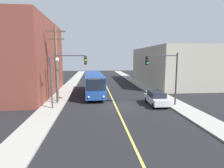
{
  "coord_description": "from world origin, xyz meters",
  "views": [
    {
      "loc": [
        -2.53,
        -20.85,
        5.6
      ],
      "look_at": [
        0.0,
        4.21,
        2.0
      ],
      "focal_mm": 29.55,
      "sensor_mm": 36.0,
      "label": 1
    }
  ],
  "objects_px": {
    "traffic_signal_right_corner": "(164,69)",
    "street_lamp_left": "(53,75)",
    "traffic_signal_left_corner": "(69,69)",
    "city_bus": "(94,83)",
    "parked_car_silver": "(156,98)",
    "utility_pole_near": "(57,61)"
  },
  "relations": [
    {
      "from": "utility_pole_near",
      "to": "street_lamp_left",
      "type": "distance_m",
      "value": 3.75
    },
    {
      "from": "traffic_signal_right_corner",
      "to": "traffic_signal_left_corner",
      "type": "bearing_deg",
      "value": 168.85
    },
    {
      "from": "utility_pole_near",
      "to": "traffic_signal_left_corner",
      "type": "xyz_separation_m",
      "value": [
        1.65,
        -1.22,
        -0.94
      ]
    },
    {
      "from": "traffic_signal_right_corner",
      "to": "street_lamp_left",
      "type": "bearing_deg",
      "value": -179.68
    },
    {
      "from": "traffic_signal_left_corner",
      "to": "street_lamp_left",
      "type": "bearing_deg",
      "value": -122.75
    },
    {
      "from": "parked_car_silver",
      "to": "traffic_signal_left_corner",
      "type": "distance_m",
      "value": 10.96
    },
    {
      "from": "utility_pole_near",
      "to": "parked_car_silver",
      "type": "bearing_deg",
      "value": -13.13
    },
    {
      "from": "city_bus",
      "to": "street_lamp_left",
      "type": "xyz_separation_m",
      "value": [
        -4.31,
        -7.73,
        1.92
      ]
    },
    {
      "from": "utility_pole_near",
      "to": "traffic_signal_left_corner",
      "type": "height_order",
      "value": "utility_pole_near"
    },
    {
      "from": "parked_car_silver",
      "to": "traffic_signal_right_corner",
      "type": "relative_size",
      "value": 0.74
    },
    {
      "from": "city_bus",
      "to": "street_lamp_left",
      "type": "relative_size",
      "value": 2.22
    },
    {
      "from": "parked_car_silver",
      "to": "traffic_signal_right_corner",
      "type": "xyz_separation_m",
      "value": [
        0.54,
        -0.57,
        3.46
      ]
    },
    {
      "from": "utility_pole_near",
      "to": "traffic_signal_right_corner",
      "type": "distance_m",
      "value": 12.95
    },
    {
      "from": "traffic_signal_right_corner",
      "to": "street_lamp_left",
      "type": "height_order",
      "value": "traffic_signal_right_corner"
    },
    {
      "from": "utility_pole_near",
      "to": "street_lamp_left",
      "type": "relative_size",
      "value": 1.68
    },
    {
      "from": "utility_pole_near",
      "to": "traffic_signal_right_corner",
      "type": "bearing_deg",
      "value": -15.05
    },
    {
      "from": "city_bus",
      "to": "parked_car_silver",
      "type": "relative_size",
      "value": 2.76
    },
    {
      "from": "parked_car_silver",
      "to": "traffic_signal_left_corner",
      "type": "xyz_separation_m",
      "value": [
        -10.28,
        1.56,
        3.46
      ]
    },
    {
      "from": "traffic_signal_left_corner",
      "to": "street_lamp_left",
      "type": "xyz_separation_m",
      "value": [
        -1.42,
        -2.2,
        -0.56
      ]
    },
    {
      "from": "traffic_signal_left_corner",
      "to": "traffic_signal_right_corner",
      "type": "bearing_deg",
      "value": -11.15
    },
    {
      "from": "utility_pole_near",
      "to": "traffic_signal_left_corner",
      "type": "distance_m",
      "value": 2.26
    },
    {
      "from": "traffic_signal_left_corner",
      "to": "traffic_signal_right_corner",
      "type": "xyz_separation_m",
      "value": [
        10.82,
        -2.13,
        0.0
      ]
    }
  ]
}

